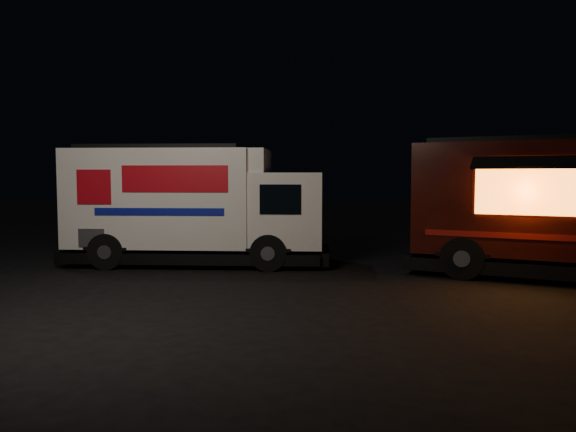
# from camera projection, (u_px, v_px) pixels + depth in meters

# --- Properties ---
(ground) EXTENTS (80.00, 80.00, 0.00)m
(ground) POSITION_uv_depth(u_px,v_px,m) (233.00, 288.00, 11.98)
(ground) COLOR black
(ground) RESTS_ON ground
(white_truck) EXTENTS (7.21, 2.83, 3.21)m
(white_truck) POSITION_uv_depth(u_px,v_px,m) (198.00, 205.00, 15.19)
(white_truck) COLOR white
(white_truck) RESTS_ON ground
(red_truck) EXTENTS (7.53, 4.73, 3.29)m
(red_truck) POSITION_uv_depth(u_px,v_px,m) (567.00, 208.00, 12.99)
(red_truck) COLOR #3C110B
(red_truck) RESTS_ON ground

